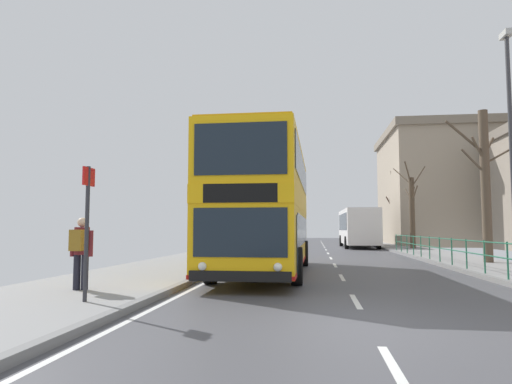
% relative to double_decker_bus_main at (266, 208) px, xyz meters
% --- Properties ---
extents(ground, '(15.80, 140.00, 0.20)m').
position_rel_double_decker_bus_main_xyz_m(ground, '(1.79, -8.34, -2.22)').
color(ground, '#4A4A4F').
extents(double_decker_bus_main, '(2.79, 10.82, 4.30)m').
position_rel_double_decker_bus_main_xyz_m(double_decker_bus_main, '(0.00, 0.00, 0.00)').
color(double_decker_bus_main, '#F4B20F').
rests_on(double_decker_bus_main, ground).
extents(background_bus_far_lane, '(2.74, 9.72, 3.09)m').
position_rel_double_decker_bus_main_xyz_m(background_bus_far_lane, '(5.28, 23.08, -0.57)').
color(background_bus_far_lane, white).
rests_on(background_bus_far_lane, ground).
extents(pedestrian_railing_far_kerb, '(0.05, 26.10, 1.04)m').
position_rel_double_decker_bus_main_xyz_m(pedestrian_railing_far_kerb, '(6.96, 2.09, -1.42)').
color(pedestrian_railing_far_kerb, '#236B4C').
rests_on(pedestrian_railing_far_kerb, ground).
extents(pedestrian_with_backpack, '(0.54, 0.53, 1.65)m').
position_rel_double_decker_bus_main_xyz_m(pedestrian_with_backpack, '(-3.68, -5.80, -1.16)').
color(pedestrian_with_backpack, black).
rests_on(pedestrian_with_backpack, ground).
extents(bus_stop_sign_near, '(0.08, 0.44, 2.62)m').
position_rel_double_decker_bus_main_xyz_m(bus_stop_sign_near, '(-2.75, -7.35, -0.50)').
color(bus_stop_sign_near, '#2D2D33').
rests_on(bus_stop_sign_near, ground).
extents(street_lamp_far_side, '(0.28, 0.60, 8.13)m').
position_rel_double_decker_bus_main_xyz_m(street_lamp_far_side, '(8.25, 0.34, 2.56)').
color(street_lamp_far_side, '#38383D').
rests_on(street_lamp_far_side, ground).
extents(bare_tree_far_00, '(1.82, 2.61, 6.21)m').
position_rel_double_decker_bus_main_xyz_m(bare_tree_far_00, '(8.69, 18.48, 0.66)').
color(bare_tree_far_00, '#4C3D2D').
rests_on(bare_tree_far_00, ground).
extents(bare_tree_far_01, '(3.46, 1.32, 6.45)m').
position_rel_double_decker_bus_main_xyz_m(bare_tree_far_01, '(8.86, 4.55, 1.24)').
color(bare_tree_far_01, brown).
rests_on(bare_tree_far_01, ground).
extents(bare_tree_far_02, '(1.50, 1.85, 6.74)m').
position_rel_double_decker_bus_main_xyz_m(bare_tree_far_02, '(8.98, 28.46, 1.05)').
color(bare_tree_far_02, '#423328').
rests_on(bare_tree_far_02, ground).
extents(background_building_02, '(14.56, 13.85, 10.91)m').
position_rel_double_decker_bus_main_xyz_m(background_building_02, '(15.77, 30.00, 3.22)').
color(background_building_02, gray).
rests_on(background_building_02, ground).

